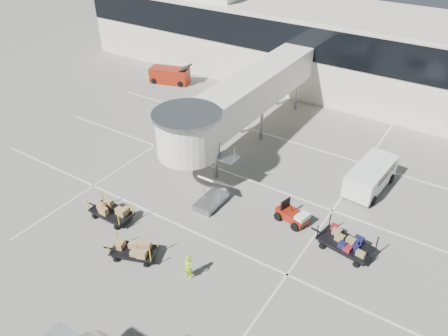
{
  "coord_description": "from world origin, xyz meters",
  "views": [
    {
      "loc": [
        12.53,
        -14.7,
        19.2
      ],
      "look_at": [
        -1.53,
        6.83,
        2.0
      ],
      "focal_mm": 35.0,
      "sensor_mm": 36.0,
      "label": 1
    }
  ],
  "objects": [
    {
      "name": "ground_worker",
      "position": [
        1.35,
        -1.26,
        0.82
      ],
      "size": [
        0.61,
        0.42,
        1.65
      ],
      "primitive_type": "imported",
      "rotation": [
        0.0,
        0.0,
        0.04
      ],
      "color": "#98D816",
      "rests_on": "ground"
    },
    {
      "name": "minivan",
      "position": [
        7.24,
        13.08,
        1.17
      ],
      "size": [
        2.65,
        5.32,
        1.95
      ],
      "rotation": [
        0.0,
        0.0,
        -0.09
      ],
      "color": "white",
      "rests_on": "ground"
    },
    {
      "name": "terminal",
      "position": [
        -0.35,
        29.94,
        4.11
      ],
      "size": [
        64.0,
        12.11,
        15.2
      ],
      "color": "beige",
      "rests_on": "ground"
    },
    {
      "name": "box_cart_near",
      "position": [
        -2.37,
        -1.72,
        0.53
      ],
      "size": [
        3.41,
        2.23,
        1.32
      ],
      "rotation": [
        0.0,
        0.0,
        0.36
      ],
      "color": "black",
      "rests_on": "ground"
    },
    {
      "name": "ground",
      "position": [
        0.0,
        0.0,
        0.0
      ],
      "size": [
        140.0,
        140.0,
        0.0
      ],
      "primitive_type": "plane",
      "color": "gray",
      "rests_on": "ground"
    },
    {
      "name": "jet_bridge",
      "position": [
        -3.97,
        12.26,
        4.28
      ],
      "size": [
        5.7,
        20.4,
        6.03
      ],
      "color": "white",
      "rests_on": "ground"
    },
    {
      "name": "baggage_tug",
      "position": [
        4.18,
        6.44,
        0.52
      ],
      "size": [
        2.37,
        1.81,
        1.44
      ],
      "rotation": [
        0.0,
        0.0,
        -0.23
      ],
      "color": "maroon",
      "rests_on": "ground"
    },
    {
      "name": "lane_markings",
      "position": [
        -0.67,
        9.33,
        0.01
      ],
      "size": [
        40.0,
        30.0,
        0.02
      ],
      "color": "silver",
      "rests_on": "ground"
    },
    {
      "name": "belt_loader",
      "position": [
        -17.62,
        20.5,
        0.84
      ],
      "size": [
        4.86,
        2.95,
        2.2
      ],
      "rotation": [
        0.0,
        0.0,
        0.3
      ],
      "color": "maroon",
      "rests_on": "ground"
    },
    {
      "name": "box_cart_far",
      "position": [
        -6.1,
        -0.0,
        0.55
      ],
      "size": [
        3.6,
        1.47,
        1.41
      ],
      "rotation": [
        0.0,
        0.0,
        0.01
      ],
      "color": "black",
      "rests_on": "ground"
    },
    {
      "name": "suitcase_cart",
      "position": [
        8.06,
        5.68,
        0.58
      ],
      "size": [
        4.16,
        2.13,
        1.6
      ],
      "rotation": [
        0.0,
        0.0,
        -0.15
      ],
      "color": "black",
      "rests_on": "ground"
    }
  ]
}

